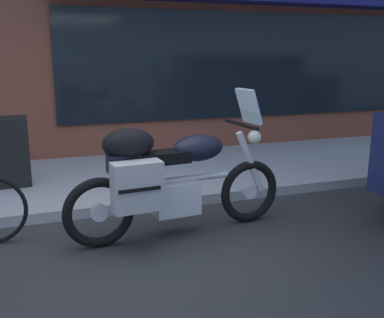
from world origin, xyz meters
name	(u,v)px	position (x,y,z in m)	size (l,w,h in m)	color
ground_plane	(123,255)	(0.00, 0.00, 0.00)	(80.00, 80.00, 0.00)	#2C2C2C
touring_motorcycle	(169,176)	(0.51, 0.27, 0.61)	(2.26, 0.78, 1.41)	black
sandwich_board_sign	(6,153)	(-1.02, 2.10, 0.56)	(0.55, 0.40, 0.88)	black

